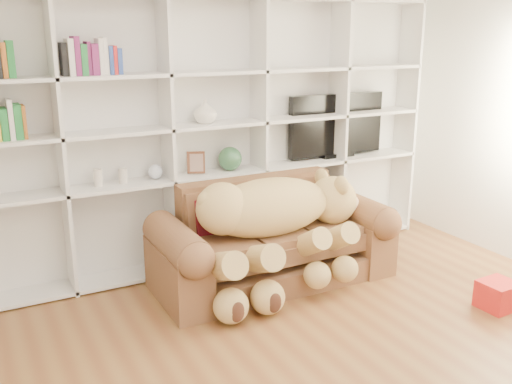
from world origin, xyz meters
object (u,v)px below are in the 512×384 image
gift_box (498,295)px  tv (336,126)px  teddy_bear (275,220)px  sofa (272,245)px

gift_box → tv: bearing=96.3°
gift_box → tv: (-0.21, 1.94, 1.07)m
teddy_bear → tv: size_ratio=1.52×
sofa → tv: bearing=30.5°
teddy_bear → gift_box: bearing=-30.8°
teddy_bear → tv: (1.16, 0.82, 0.57)m
sofa → tv: (1.10, 0.65, 0.85)m
sofa → teddy_bear: 0.34m
teddy_bear → gift_box: 1.84m
teddy_bear → gift_box: size_ratio=5.99×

